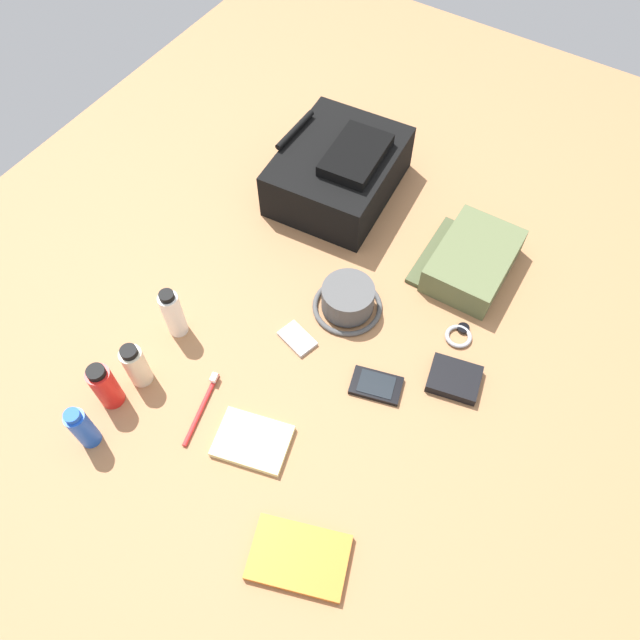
% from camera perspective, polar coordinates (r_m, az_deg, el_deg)
% --- Properties ---
extents(ground_plane, '(2.64, 2.02, 0.02)m').
position_cam_1_polar(ground_plane, '(1.43, -0.00, -1.12)').
color(ground_plane, '#9C6A43').
rests_on(ground_plane, ground).
extents(backpack, '(0.37, 0.31, 0.16)m').
position_cam_1_polar(backpack, '(1.64, 1.79, 13.75)').
color(backpack, black).
rests_on(backpack, ground_plane).
extents(toiletry_pouch, '(0.25, 0.21, 0.08)m').
position_cam_1_polar(toiletry_pouch, '(1.53, 13.94, 5.43)').
color(toiletry_pouch, '#56603D').
rests_on(toiletry_pouch, ground_plane).
extents(bucket_hat, '(0.17, 0.17, 0.07)m').
position_cam_1_polar(bucket_hat, '(1.42, 2.61, 1.88)').
color(bucket_hat, '#4C4C4C').
rests_on(bucket_hat, ground_plane).
extents(deodorant_spray, '(0.04, 0.04, 0.13)m').
position_cam_1_polar(deodorant_spray, '(1.33, -21.29, -9.34)').
color(deodorant_spray, blue).
rests_on(deodorant_spray, ground_plane).
extents(sunscreen_spray, '(0.05, 0.05, 0.13)m').
position_cam_1_polar(sunscreen_spray, '(1.35, -19.42, -5.82)').
color(sunscreen_spray, red).
rests_on(sunscreen_spray, ground_plane).
extents(lotion_bottle, '(0.05, 0.05, 0.12)m').
position_cam_1_polar(lotion_bottle, '(1.36, -16.79, -4.07)').
color(lotion_bottle, beige).
rests_on(lotion_bottle, ground_plane).
extents(toothpaste_tube, '(0.04, 0.04, 0.14)m').
position_cam_1_polar(toothpaste_tube, '(1.40, -13.55, 0.62)').
color(toothpaste_tube, white).
rests_on(toothpaste_tube, ground_plane).
extents(paperback_novel, '(0.17, 0.21, 0.02)m').
position_cam_1_polar(paperback_novel, '(1.22, -1.98, -21.25)').
color(paperback_novel, orange).
rests_on(paperback_novel, ground_plane).
extents(cell_phone, '(0.09, 0.12, 0.01)m').
position_cam_1_polar(cell_phone, '(1.35, 5.26, -6.09)').
color(cell_phone, black).
rests_on(cell_phone, ground_plane).
extents(media_player, '(0.07, 0.10, 0.01)m').
position_cam_1_polar(media_player, '(1.40, -2.12, -1.76)').
color(media_player, '#B7B7BC').
rests_on(media_player, ground_plane).
extents(wristwatch, '(0.07, 0.06, 0.01)m').
position_cam_1_polar(wristwatch, '(1.44, 12.85, -1.39)').
color(wristwatch, '#99999E').
rests_on(wristwatch, ground_plane).
extents(toothbrush, '(0.17, 0.05, 0.02)m').
position_cam_1_polar(toothbrush, '(1.34, -10.85, -7.74)').
color(toothbrush, red).
rests_on(toothbrush, ground_plane).
extents(wallet, '(0.11, 0.13, 0.02)m').
position_cam_1_polar(wallet, '(1.37, 12.41, -5.39)').
color(wallet, black).
rests_on(wallet, ground_plane).
extents(notepad, '(0.14, 0.17, 0.02)m').
position_cam_1_polar(notepad, '(1.29, -6.31, -11.16)').
color(notepad, beige).
rests_on(notepad, ground_plane).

